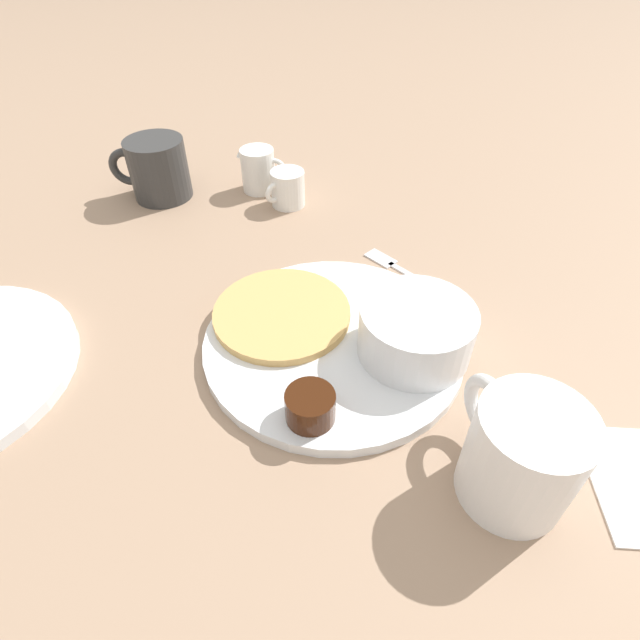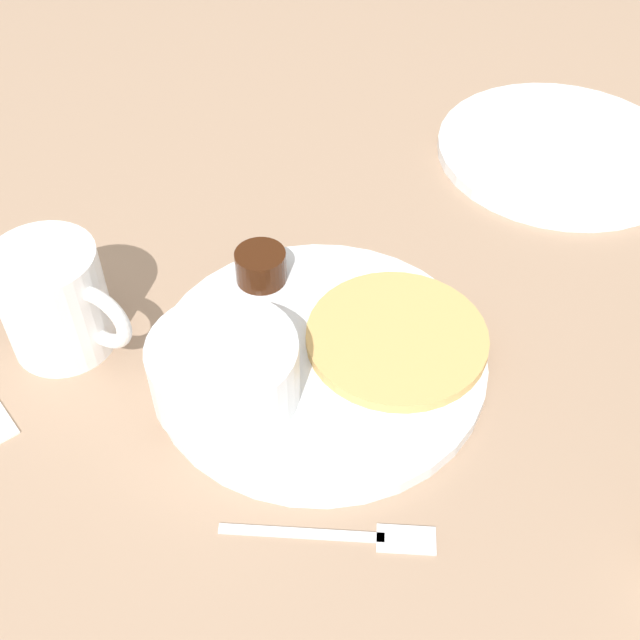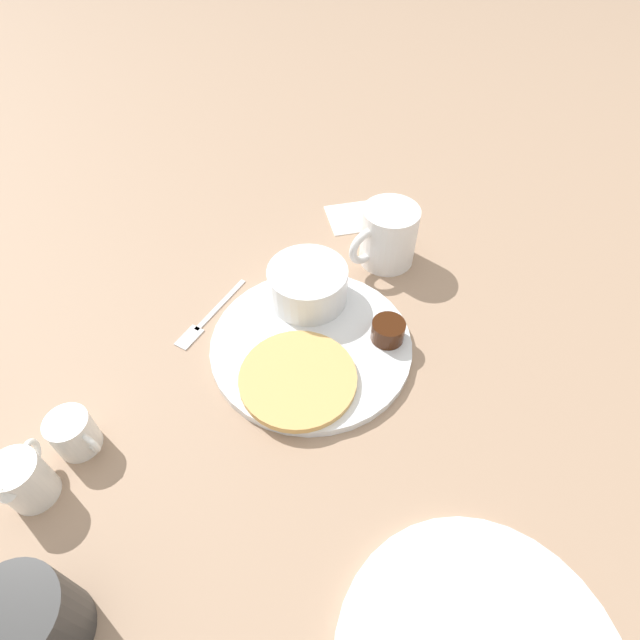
# 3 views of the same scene
# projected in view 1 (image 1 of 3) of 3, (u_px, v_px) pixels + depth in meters

# --- Properties ---
(ground_plane) EXTENTS (4.00, 4.00, 0.00)m
(ground_plane) POSITION_uv_depth(u_px,v_px,m) (333.00, 346.00, 0.51)
(ground_plane) COLOR #9E7F66
(plate) EXTENTS (0.26, 0.26, 0.01)m
(plate) POSITION_uv_depth(u_px,v_px,m) (333.00, 342.00, 0.50)
(plate) COLOR white
(plate) RESTS_ON ground_plane
(pancake_stack) EXTENTS (0.14, 0.14, 0.01)m
(pancake_stack) POSITION_uv_depth(u_px,v_px,m) (282.00, 313.00, 0.52)
(pancake_stack) COLOR tan
(pancake_stack) RESTS_ON plate
(bowl) EXTENTS (0.11, 0.11, 0.05)m
(bowl) POSITION_uv_depth(u_px,v_px,m) (416.00, 330.00, 0.47)
(bowl) COLOR white
(bowl) RESTS_ON plate
(syrup_cup) EXTENTS (0.04, 0.04, 0.03)m
(syrup_cup) POSITION_uv_depth(u_px,v_px,m) (310.00, 406.00, 0.42)
(syrup_cup) COLOR #38190A
(syrup_cup) RESTS_ON plate
(butter_ramekin) EXTENTS (0.05, 0.05, 0.04)m
(butter_ramekin) POSITION_uv_depth(u_px,v_px,m) (429.00, 352.00, 0.46)
(butter_ramekin) COLOR white
(butter_ramekin) RESTS_ON plate
(coffee_mug) EXTENTS (0.11, 0.08, 0.09)m
(coffee_mug) POSITION_uv_depth(u_px,v_px,m) (520.00, 454.00, 0.36)
(coffee_mug) COLOR white
(coffee_mug) RESTS_ON ground_plane
(creamer_pitcher_near) EXTENTS (0.05, 0.06, 0.05)m
(creamer_pitcher_near) POSITION_uv_depth(u_px,v_px,m) (288.00, 188.00, 0.70)
(creamer_pitcher_near) COLOR white
(creamer_pitcher_near) RESTS_ON ground_plane
(creamer_pitcher_far) EXTENTS (0.05, 0.07, 0.06)m
(creamer_pitcher_far) POSITION_uv_depth(u_px,v_px,m) (259.00, 170.00, 0.73)
(creamer_pitcher_far) COLOR white
(creamer_pitcher_far) RESTS_ON ground_plane
(fork) EXTENTS (0.12, 0.10, 0.00)m
(fork) POSITION_uv_depth(u_px,v_px,m) (402.00, 270.00, 0.60)
(fork) COLOR silver
(fork) RESTS_ON ground_plane
(second_mug) EXTENTS (0.08, 0.11, 0.08)m
(second_mug) POSITION_uv_depth(u_px,v_px,m) (157.00, 169.00, 0.71)
(second_mug) COLOR #333333
(second_mug) RESTS_ON ground_plane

